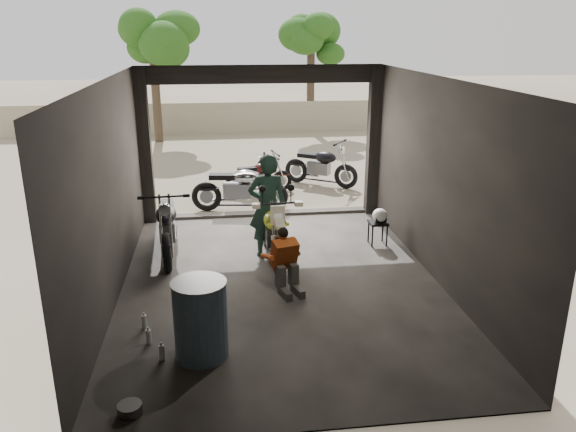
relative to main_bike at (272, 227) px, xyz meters
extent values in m
plane|color=#7A6D56|center=(0.04, -0.97, -0.63)|extent=(80.00, 80.00, 0.00)
cube|color=#2D2B28|center=(0.04, -0.97, -0.62)|extent=(5.00, 7.00, 0.02)
plane|color=black|center=(0.04, -0.97, 2.57)|extent=(7.00, 7.00, 0.00)
cube|color=black|center=(0.04, -4.47, 0.97)|extent=(5.00, 0.02, 3.20)
cube|color=black|center=(-2.46, -0.97, 0.97)|extent=(0.02, 7.00, 3.20)
cube|color=black|center=(2.54, -0.97, 0.97)|extent=(0.02, 7.00, 3.20)
cube|color=black|center=(-2.34, 2.41, 0.97)|extent=(0.24, 0.24, 3.20)
cube|color=black|center=(2.42, 2.41, 0.97)|extent=(0.24, 0.24, 3.20)
cube|color=black|center=(0.04, 2.45, 2.39)|extent=(5.00, 0.16, 0.36)
cube|color=#2D2B28|center=(0.04, 2.53, -0.59)|extent=(5.00, 0.25, 0.08)
cube|color=gray|center=(0.04, 13.03, -0.03)|extent=(18.00, 0.30, 1.20)
cylinder|color=#382B1E|center=(-2.96, 11.53, 1.16)|extent=(0.30, 0.30, 3.58)
ellipsoid|color=#1E4C14|center=(-2.96, 11.53, 3.40)|extent=(2.20, 2.20, 3.14)
cylinder|color=#382B1E|center=(2.84, 13.03, 0.97)|extent=(0.30, 0.30, 3.20)
ellipsoid|color=#1E4C14|center=(2.84, 13.03, 2.97)|extent=(2.20, 2.20, 2.80)
imported|color=#172E26|center=(-0.06, 0.23, 0.30)|extent=(0.69, 0.47, 1.86)
cube|color=black|center=(2.04, 0.50, -0.19)|extent=(0.33, 0.33, 0.04)
cylinder|color=black|center=(1.90, 0.36, -0.41)|extent=(0.03, 0.03, 0.44)
cylinder|color=black|center=(2.17, 0.36, -0.41)|extent=(0.03, 0.03, 0.44)
cylinder|color=black|center=(1.90, 0.64, -0.41)|extent=(0.03, 0.03, 0.44)
cylinder|color=black|center=(2.17, 0.64, -0.41)|extent=(0.03, 0.03, 0.44)
ellipsoid|color=white|center=(2.06, 0.48, -0.03)|extent=(0.32, 0.33, 0.26)
cylinder|color=slate|center=(-1.18, -2.94, -0.12)|extent=(0.66, 0.66, 1.01)
cylinder|color=black|center=(3.46, 2.23, 0.38)|extent=(0.08, 0.08, 2.01)
cylinder|color=silver|center=(3.46, 2.21, 1.20)|extent=(0.73, 0.03, 0.73)
camera|label=1|loc=(-0.89, -9.09, 3.25)|focal=35.00mm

